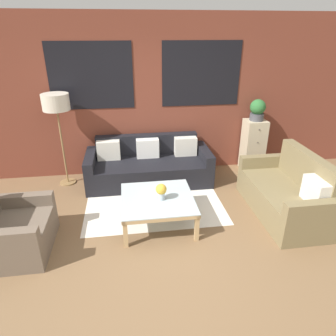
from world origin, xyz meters
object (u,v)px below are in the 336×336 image
at_px(potted_plant, 258,110).
at_px(drawer_cabinet, 253,145).
at_px(couch_dark, 149,166).
at_px(coffee_table, 158,201).
at_px(settee_vintage, 287,194).
at_px(flower_vase, 161,191).
at_px(floor_lamp, 56,106).
at_px(armchair_corner, 12,231).

bearing_deg(potted_plant, drawer_cabinet, -90.00).
xyz_separation_m(couch_dark, drawer_cabinet, (2.03, 0.23, 0.21)).
height_order(coffee_table, drawer_cabinet, drawer_cabinet).
distance_m(couch_dark, coffee_table, 1.35).
height_order(settee_vintage, flower_vase, settee_vintage).
bearing_deg(drawer_cabinet, potted_plant, 90.00).
height_order(settee_vintage, floor_lamp, floor_lamp).
distance_m(couch_dark, potted_plant, 2.23).
height_order(coffee_table, floor_lamp, floor_lamp).
bearing_deg(flower_vase, floor_lamp, 135.09).
bearing_deg(floor_lamp, coffee_table, -44.86).
distance_m(armchair_corner, drawer_cabinet, 4.29).
bearing_deg(armchair_corner, settee_vintage, 4.86).
bearing_deg(couch_dark, armchair_corner, -137.40).
bearing_deg(drawer_cabinet, settee_vintage, -93.90).
distance_m(couch_dark, floor_lamp, 1.84).
bearing_deg(couch_dark, settee_vintage, -34.99).
relative_size(potted_plant, flower_vase, 1.69).
xyz_separation_m(floor_lamp, drawer_cabinet, (3.49, 0.11, -0.91)).
relative_size(armchair_corner, coffee_table, 0.95).
distance_m(coffee_table, drawer_cabinet, 2.57).
distance_m(armchair_corner, potted_plant, 4.38).
height_order(potted_plant, flower_vase, potted_plant).
bearing_deg(drawer_cabinet, couch_dark, -173.65).
relative_size(couch_dark, drawer_cabinet, 2.20).
bearing_deg(settee_vintage, floor_lamp, 156.61).
xyz_separation_m(couch_dark, flower_vase, (0.05, -1.39, 0.26)).
relative_size(armchair_corner, flower_vase, 4.08).
height_order(settee_vintage, coffee_table, settee_vintage).
distance_m(coffee_table, flower_vase, 0.20).
relative_size(coffee_table, potted_plant, 2.54).
height_order(settee_vintage, armchair_corner, settee_vintage).
bearing_deg(drawer_cabinet, armchair_corner, -153.80).
xyz_separation_m(settee_vintage, potted_plant, (0.11, 1.57, 0.87)).
distance_m(coffee_table, floor_lamp, 2.32).
bearing_deg(armchair_corner, coffee_table, 10.01).
xyz_separation_m(settee_vintage, floor_lamp, (-3.38, 1.46, 1.09)).
relative_size(couch_dark, potted_plant, 5.57).
relative_size(settee_vintage, armchair_corner, 1.72).
xyz_separation_m(settee_vintage, armchair_corner, (-3.74, -0.32, -0.03)).
bearing_deg(armchair_corner, flower_vase, 8.35).
xyz_separation_m(armchair_corner, drawer_cabinet, (3.85, 1.89, 0.21)).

